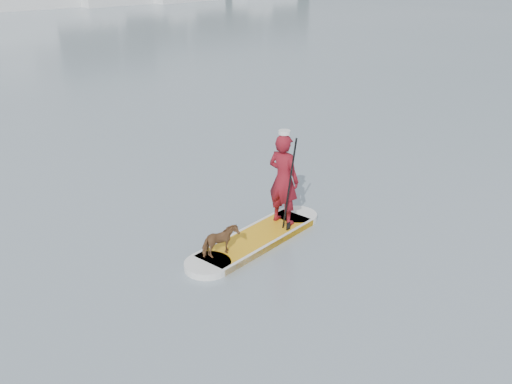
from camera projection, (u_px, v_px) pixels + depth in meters
ground at (341, 185)px, 13.01m from camera, size 140.00×140.00×0.00m
paddleboard at (256, 239)px, 10.46m from camera, size 3.25×1.31×0.12m
paddler at (284, 179)px, 10.64m from camera, size 0.57×0.73×1.76m
white_cap at (284, 132)px, 10.28m from camera, size 0.22×0.22×0.07m
dog at (220, 241)px, 9.68m from camera, size 0.65×0.32×0.54m
paddle at (289, 196)px, 10.41m from camera, size 0.10×0.30×2.00m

